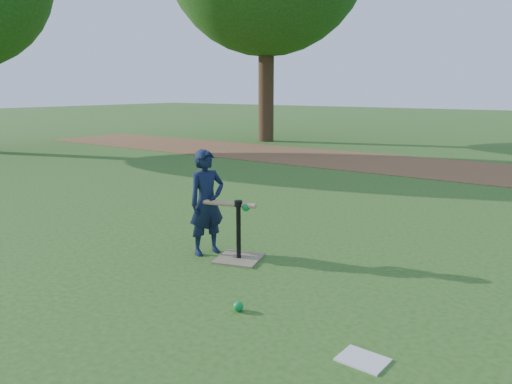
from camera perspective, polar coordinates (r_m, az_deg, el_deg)
The scene contains 7 objects.
ground at distance 5.09m, azimuth -7.17°, elevation -7.88°, with size 80.00×80.00×0.00m, color #285116.
dirt_strip at distance 11.60m, azimuth 18.85°, elevation 2.74°, with size 24.00×3.00×0.01m, color brown.
child at distance 5.17m, azimuth -5.64°, elevation -1.20°, with size 0.40×0.26×1.10m, color #111A33.
wiffle_ball_ground at distance 3.98m, azimuth -2.04°, elevation -12.93°, with size 0.08×0.08×0.08m, color #0C8934.
clipboard at distance 3.42m, azimuth 12.12°, elevation -18.23°, with size 0.30×0.23×0.01m, color silver.
batting_tee at distance 5.07m, azimuth -1.99°, elevation -6.55°, with size 0.54×0.54×0.61m.
swing_action at distance 5.00m, azimuth -3.14°, elevation -1.40°, with size 0.63×0.21×0.09m.
Camera 1 is at (3.28, -3.49, 1.70)m, focal length 35.00 mm.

